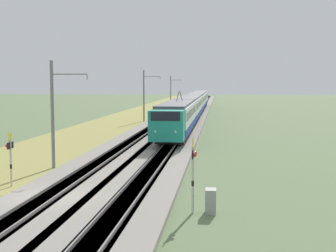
{
  "coord_description": "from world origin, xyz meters",
  "views": [
    {
      "loc": [
        -21.51,
        -8.26,
        5.84
      ],
      "look_at": [
        17.65,
        -3.93,
        2.13
      ],
      "focal_mm": 50.0,
      "sensor_mm": 36.0,
      "label": 1
    }
  ],
  "objects_px": {
    "catenary_mast_mid": "(144,95)",
    "catenary_mast_far": "(171,91)",
    "crossing_signal_far": "(193,168)",
    "equipment_cabinet": "(211,201)",
    "passenger_train": "(193,104)",
    "catenary_mast_near": "(53,114)",
    "crossing_signal_aux": "(10,155)"
  },
  "relations": [
    {
      "from": "crossing_signal_far",
      "to": "equipment_cabinet",
      "type": "xyz_separation_m",
      "value": [
        0.07,
        -0.79,
        -1.51
      ]
    },
    {
      "from": "crossing_signal_aux",
      "to": "catenary_mast_near",
      "type": "distance_m",
      "value": 5.96
    },
    {
      "from": "catenary_mast_mid",
      "to": "crossing_signal_far",
      "type": "bearing_deg",
      "value": -168.19
    },
    {
      "from": "crossing_signal_far",
      "to": "passenger_train",
      "type": "bearing_deg",
      "value": 93.26
    },
    {
      "from": "catenary_mast_near",
      "to": "catenary_mast_far",
      "type": "xyz_separation_m",
      "value": [
        74.94,
        -0.0,
        -0.03
      ]
    },
    {
      "from": "catenary_mast_far",
      "to": "crossing_signal_far",
      "type": "bearing_deg",
      "value": -173.38
    },
    {
      "from": "catenary_mast_far",
      "to": "crossing_signal_aux",
      "type": "bearing_deg",
      "value": 179.7
    },
    {
      "from": "catenary_mast_near",
      "to": "catenary_mast_far",
      "type": "height_order",
      "value": "catenary_mast_near"
    },
    {
      "from": "passenger_train",
      "to": "catenary_mast_far",
      "type": "relative_size",
      "value": 10.86
    },
    {
      "from": "catenary_mast_mid",
      "to": "equipment_cabinet",
      "type": "height_order",
      "value": "catenary_mast_mid"
    },
    {
      "from": "catenary_mast_mid",
      "to": "equipment_cabinet",
      "type": "relative_size",
      "value": 6.84
    },
    {
      "from": "crossing_signal_far",
      "to": "crossing_signal_aux",
      "type": "xyz_separation_m",
      "value": [
        3.76,
        10.22,
        -0.18
      ]
    },
    {
      "from": "crossing_signal_far",
      "to": "catenary_mast_mid",
      "type": "height_order",
      "value": "catenary_mast_mid"
    },
    {
      "from": "passenger_train",
      "to": "equipment_cabinet",
      "type": "relative_size",
      "value": 70.88
    },
    {
      "from": "catenary_mast_mid",
      "to": "catenary_mast_near",
      "type": "bearing_deg",
      "value": -180.0
    },
    {
      "from": "crossing_signal_far",
      "to": "crossing_signal_aux",
      "type": "bearing_deg",
      "value": 159.81
    },
    {
      "from": "passenger_train",
      "to": "equipment_cabinet",
      "type": "height_order",
      "value": "passenger_train"
    },
    {
      "from": "catenary_mast_near",
      "to": "passenger_train",
      "type": "bearing_deg",
      "value": -8.03
    },
    {
      "from": "passenger_train",
      "to": "crossing_signal_aux",
      "type": "distance_m",
      "value": 52.86
    },
    {
      "from": "catenary_mast_mid",
      "to": "equipment_cabinet",
      "type": "xyz_separation_m",
      "value": [
        -46.8,
        -10.58,
        -3.36
      ]
    },
    {
      "from": "passenger_train",
      "to": "crossing_signal_far",
      "type": "relative_size",
      "value": 23.09
    },
    {
      "from": "catenary_mast_far",
      "to": "catenary_mast_near",
      "type": "bearing_deg",
      "value": 180.0
    },
    {
      "from": "equipment_cabinet",
      "to": "catenary_mast_mid",
      "type": "bearing_deg",
      "value": 12.74
    },
    {
      "from": "crossing_signal_far",
      "to": "catenary_mast_far",
      "type": "distance_m",
      "value": 84.93
    },
    {
      "from": "passenger_train",
      "to": "catenary_mast_mid",
      "type": "height_order",
      "value": "catenary_mast_mid"
    },
    {
      "from": "equipment_cabinet",
      "to": "crossing_signal_aux",
      "type": "bearing_deg",
      "value": 71.47
    },
    {
      "from": "catenary_mast_mid",
      "to": "catenary_mast_far",
      "type": "relative_size",
      "value": 1.05
    },
    {
      "from": "catenary_mast_far",
      "to": "equipment_cabinet",
      "type": "distance_m",
      "value": 85.0
    },
    {
      "from": "crossing_signal_far",
      "to": "catenary_mast_mid",
      "type": "xyz_separation_m",
      "value": [
        46.87,
        9.8,
        1.85
      ]
    },
    {
      "from": "crossing_signal_aux",
      "to": "equipment_cabinet",
      "type": "bearing_deg",
      "value": 161.47
    },
    {
      "from": "catenary_mast_near",
      "to": "catenary_mast_mid",
      "type": "relative_size",
      "value": 0.96
    },
    {
      "from": "catenary_mast_mid",
      "to": "equipment_cabinet",
      "type": "distance_m",
      "value": 48.1
    }
  ]
}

